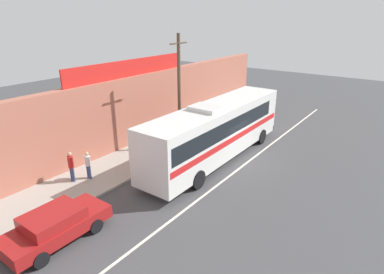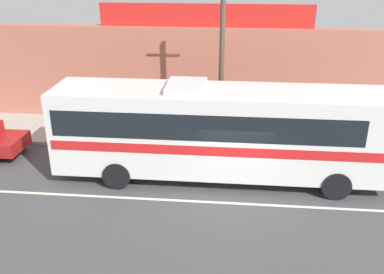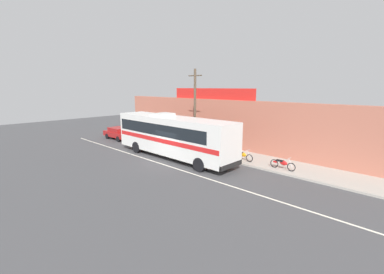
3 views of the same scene
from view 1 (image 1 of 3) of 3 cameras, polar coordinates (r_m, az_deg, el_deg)
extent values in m
plane|color=#444447|center=(20.77, 7.65, -4.04)|extent=(70.00, 70.00, 0.00)
cube|color=#A8A399|center=(23.41, -3.55, -0.76)|extent=(30.00, 3.60, 0.14)
cube|color=#B26651|center=(24.04, -7.65, 5.54)|extent=(30.00, 0.70, 4.80)
cube|color=red|center=(22.34, -10.88, 11.92)|extent=(10.35, 0.12, 1.10)
cube|color=silver|center=(20.45, 9.62, -4.57)|extent=(30.00, 0.14, 0.01)
cube|color=silver|center=(20.03, 4.38, 1.29)|extent=(12.37, 2.53, 3.10)
cube|color=black|center=(19.45, 3.65, 2.42)|extent=(10.89, 2.55, 0.96)
cube|color=red|center=(20.13, 4.36, 0.48)|extent=(12.12, 2.55, 0.36)
cube|color=black|center=(25.13, 11.89, 6.04)|extent=(0.04, 2.28, 1.40)
cube|color=black|center=(25.64, 11.58, 2.11)|extent=(0.12, 2.53, 0.36)
cube|color=silver|center=(18.53, 2.49, 5.12)|extent=(1.40, 1.77, 0.24)
cylinder|color=black|center=(24.51, 7.15, 1.25)|extent=(1.04, 0.32, 1.04)
cylinder|color=black|center=(23.55, 12.14, 0.10)|extent=(1.04, 0.32, 1.04)
cylinder|color=black|center=(18.49, -5.00, -5.43)|extent=(1.04, 0.32, 1.04)
cylinder|color=black|center=(17.19, 1.00, -7.50)|extent=(1.04, 0.32, 1.04)
cube|color=maroon|center=(14.63, -22.84, -14.54)|extent=(4.26, 1.81, 0.56)
cube|color=maroon|center=(14.31, -23.48, -12.99)|extent=(2.21, 1.63, 0.48)
cube|color=black|center=(14.66, -20.70, -11.85)|extent=(0.21, 1.52, 0.34)
cylinder|color=black|center=(15.92, -20.56, -12.40)|extent=(0.62, 0.20, 0.62)
cylinder|color=black|center=(14.71, -16.67, -14.87)|extent=(0.62, 0.20, 0.62)
cylinder|color=black|center=(15.03, -28.58, -15.95)|extent=(0.62, 0.20, 0.62)
cylinder|color=black|center=(13.74, -25.21, -19.06)|extent=(0.62, 0.20, 0.62)
cylinder|color=brown|center=(21.02, -2.28, 7.67)|extent=(0.22, 0.22, 7.50)
cylinder|color=brown|center=(20.53, -2.41, 16.27)|extent=(1.60, 0.10, 0.10)
torus|color=black|center=(29.54, 8.57, 4.46)|extent=(0.62, 0.06, 0.62)
torus|color=black|center=(28.45, 7.36, 3.88)|extent=(0.62, 0.06, 0.62)
cylinder|color=silver|center=(29.39, 8.53, 4.98)|extent=(0.34, 0.04, 0.65)
cylinder|color=silver|center=(29.22, 8.47, 5.54)|extent=(0.03, 0.56, 0.03)
ellipsoid|color=red|center=(29.00, 8.05, 4.54)|extent=(0.56, 0.22, 0.34)
cube|color=black|center=(28.71, 7.79, 4.64)|extent=(0.52, 0.20, 0.10)
ellipsoid|color=red|center=(28.46, 7.43, 4.18)|extent=(0.36, 0.14, 0.16)
torus|color=black|center=(26.68, 5.19, 2.81)|extent=(0.62, 0.06, 0.62)
torus|color=black|center=(25.64, 3.70, 2.10)|extent=(0.62, 0.06, 0.62)
cylinder|color=silver|center=(26.52, 5.12, 3.39)|extent=(0.34, 0.04, 0.65)
cylinder|color=silver|center=(26.35, 5.03, 4.00)|extent=(0.03, 0.56, 0.03)
ellipsoid|color=orange|center=(26.15, 4.55, 2.87)|extent=(0.56, 0.22, 0.34)
cube|color=black|center=(25.87, 4.21, 2.96)|extent=(0.52, 0.20, 0.10)
ellipsoid|color=orange|center=(25.64, 3.78, 2.43)|extent=(0.36, 0.14, 0.16)
cylinder|color=navy|center=(18.86, -20.58, -6.10)|extent=(0.13, 0.13, 0.84)
cylinder|color=navy|center=(18.72, -20.27, -6.27)|extent=(0.13, 0.13, 0.84)
cylinder|color=red|center=(18.48, -20.71, -4.16)|extent=(0.30, 0.30, 0.63)
sphere|color=tan|center=(18.31, -20.89, -2.86)|extent=(0.23, 0.23, 0.23)
cylinder|color=red|center=(18.63, -21.07, -3.91)|extent=(0.08, 0.08, 0.58)
cylinder|color=red|center=(18.32, -20.37, -4.24)|extent=(0.08, 0.08, 0.58)
cylinder|color=navy|center=(24.50, -0.47, 1.46)|extent=(0.13, 0.13, 0.80)
cylinder|color=navy|center=(24.40, -0.13, 1.37)|extent=(0.13, 0.13, 0.80)
cylinder|color=#23519E|center=(24.23, -0.30, 2.97)|extent=(0.30, 0.30, 0.60)
sphere|color=tan|center=(24.10, -0.31, 3.95)|extent=(0.22, 0.22, 0.22)
cylinder|color=#23519E|center=(24.33, -0.68, 3.12)|extent=(0.08, 0.08, 0.55)
cylinder|color=#23519E|center=(24.11, 0.08, 2.95)|extent=(0.08, 0.08, 0.55)
cylinder|color=navy|center=(18.91, -17.96, -5.81)|extent=(0.13, 0.13, 0.76)
cylinder|color=navy|center=(18.77, -17.63, -5.97)|extent=(0.13, 0.13, 0.76)
cylinder|color=white|center=(18.56, -18.02, -4.05)|extent=(0.30, 0.30, 0.57)
sphere|color=tan|center=(18.40, -18.16, -2.86)|extent=(0.21, 0.21, 0.21)
cylinder|color=white|center=(18.70, -18.40, -3.80)|extent=(0.08, 0.08, 0.53)
cylinder|color=white|center=(18.40, -17.66, -4.13)|extent=(0.08, 0.08, 0.53)
camera|label=2|loc=(17.32, 54.44, 10.33)|focal=40.30mm
camera|label=3|loc=(32.86, 44.90, 10.37)|focal=24.21mm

